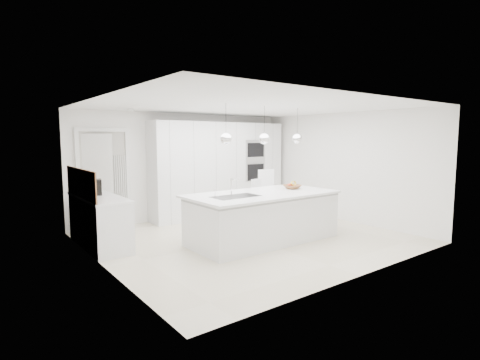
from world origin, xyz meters
TOP-DOWN VIEW (x-y plane):
  - floor at (0.00, 0.00)m, footprint 5.50×5.50m
  - wall_back at (0.00, 2.50)m, footprint 5.50×0.00m
  - wall_left at (-2.75, 0.00)m, footprint 0.00×5.00m
  - ceiling at (0.00, 0.00)m, footprint 5.50×5.50m
  - tall_cabinets at (0.80, 2.20)m, footprint 3.60×0.60m
  - oven_stack at (1.70, 1.89)m, footprint 0.62×0.04m
  - doorway_frame at (-1.95, 2.47)m, footprint 1.11×0.08m
  - hallway_door at (-2.20, 2.42)m, footprint 0.76×0.38m
  - radiator at (-1.63, 2.46)m, footprint 0.32×0.04m
  - left_base_cabinets at (-2.45, 1.20)m, footprint 0.60×1.80m
  - left_worktop at (-2.45, 1.20)m, footprint 0.62×1.82m
  - oak_backsplash at (-2.74, 1.20)m, footprint 0.02×1.80m
  - island_base at (0.10, -0.30)m, footprint 2.80×1.20m
  - island_worktop at (0.10, -0.25)m, footprint 2.84×1.40m
  - island_sink at (-0.55, -0.30)m, footprint 0.84×0.44m
  - island_tap at (-0.50, -0.10)m, footprint 0.02×0.02m
  - pendant_left at (-0.75, -0.30)m, footprint 0.20×0.20m
  - pendant_mid at (0.10, -0.30)m, footprint 0.20×0.20m
  - pendant_right at (0.95, -0.30)m, footprint 0.20×0.20m
  - fruit_bowl at (0.95, -0.19)m, footprint 0.35×0.35m
  - espresso_machine at (-2.43, 1.37)m, footprint 0.22×0.29m
  - bar_stool_left at (0.80, 0.64)m, footprint 0.45×0.54m
  - bar_stool_right at (1.11, 0.64)m, footprint 0.53×0.64m
  - apple_a at (0.91, -0.14)m, footprint 0.08×0.08m
  - apple_b at (0.93, -0.13)m, footprint 0.08×0.08m
  - apple_c at (0.96, -0.14)m, footprint 0.08×0.08m
  - banana_bunch at (0.99, -0.18)m, footprint 0.22×0.16m

SIDE VIEW (x-z plane):
  - floor at x=0.00m, z-range 0.00..0.00m
  - left_base_cabinets at x=-2.45m, z-range 0.00..0.86m
  - island_base at x=0.10m, z-range 0.00..0.86m
  - bar_stool_left at x=0.80m, z-range 0.00..1.02m
  - bar_stool_right at x=1.11m, z-range 0.00..1.21m
  - island_sink at x=-0.55m, z-range 0.73..0.91m
  - radiator at x=-1.63m, z-range 0.15..1.55m
  - left_worktop at x=-2.45m, z-range 0.86..0.90m
  - island_worktop at x=0.10m, z-range 0.86..0.90m
  - fruit_bowl at x=0.95m, z-range 0.90..0.98m
  - apple_a at x=0.91m, z-range 0.93..1.01m
  - apple_b at x=0.93m, z-range 0.93..1.01m
  - apple_c at x=0.96m, z-range 0.93..1.01m
  - hallway_door at x=-2.20m, z-range 0.00..2.00m
  - banana_bunch at x=0.99m, z-range 0.91..1.11m
  - doorway_frame at x=-1.95m, z-range -0.04..2.09m
  - espresso_machine at x=-2.43m, z-range 0.90..1.18m
  - island_tap at x=-0.50m, z-range 0.90..1.20m
  - tall_cabinets at x=0.80m, z-range 0.00..2.30m
  - oak_backsplash at x=-2.74m, z-range 0.90..1.40m
  - wall_back at x=0.00m, z-range -1.50..4.00m
  - wall_left at x=-2.75m, z-range -1.25..3.75m
  - oven_stack at x=1.70m, z-range 0.83..1.88m
  - pendant_left at x=-0.75m, z-range 1.80..2.00m
  - pendant_mid at x=0.10m, z-range 1.80..2.00m
  - pendant_right at x=0.95m, z-range 1.80..2.00m
  - ceiling at x=0.00m, z-range 2.50..2.50m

